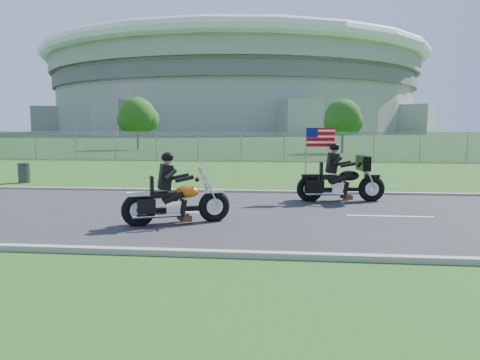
# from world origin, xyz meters

# --- Properties ---
(ground) EXTENTS (420.00, 420.00, 0.00)m
(ground) POSITION_xyz_m (0.00, 0.00, 0.00)
(ground) COLOR #1D4616
(ground) RESTS_ON ground
(road) EXTENTS (120.00, 8.00, 0.04)m
(road) POSITION_xyz_m (0.00, 0.00, 0.02)
(road) COLOR #28282B
(road) RESTS_ON ground
(curb_north) EXTENTS (120.00, 0.18, 0.12)m
(curb_north) POSITION_xyz_m (0.00, 4.05, 0.05)
(curb_north) COLOR #9E9B93
(curb_north) RESTS_ON ground
(curb_south) EXTENTS (120.00, 0.18, 0.12)m
(curb_south) POSITION_xyz_m (0.00, -4.05, 0.05)
(curb_south) COLOR #9E9B93
(curb_south) RESTS_ON ground
(fence) EXTENTS (60.00, 0.03, 2.00)m
(fence) POSITION_xyz_m (-5.00, 20.00, 1.00)
(fence) COLOR gray
(fence) RESTS_ON ground
(stadium) EXTENTS (140.40, 140.40, 29.20)m
(stadium) POSITION_xyz_m (-20.00, 170.00, 15.58)
(stadium) COLOR #A3A099
(stadium) RESTS_ON ground
(tree_fence_near) EXTENTS (3.52, 3.28, 4.75)m
(tree_fence_near) POSITION_xyz_m (6.04, 30.04, 2.97)
(tree_fence_near) COLOR #382316
(tree_fence_near) RESTS_ON ground
(tree_fence_mid) EXTENTS (3.96, 3.69, 5.30)m
(tree_fence_mid) POSITION_xyz_m (-13.95, 34.04, 3.30)
(tree_fence_mid) COLOR #382316
(tree_fence_mid) RESTS_ON ground
(motorcycle_lead) EXTENTS (2.47, 1.33, 1.76)m
(motorcycle_lead) POSITION_xyz_m (-1.28, -1.46, 0.55)
(motorcycle_lead) COLOR black
(motorcycle_lead) RESTS_ON ground
(motorcycle_follow) EXTENTS (2.75, 0.97, 2.30)m
(motorcycle_follow) POSITION_xyz_m (2.99, 2.42, 0.63)
(motorcycle_follow) COLOR black
(motorcycle_follow) RESTS_ON ground
(trash_can) EXTENTS (0.55, 0.55, 0.80)m
(trash_can) POSITION_xyz_m (-9.65, 6.17, 0.40)
(trash_can) COLOR #333338
(trash_can) RESTS_ON ground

